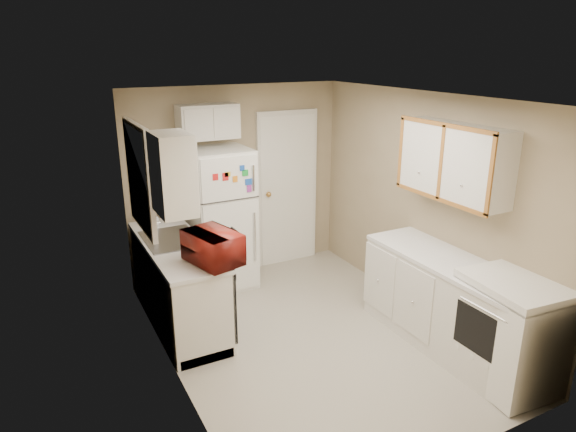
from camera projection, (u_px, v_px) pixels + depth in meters
name	position (u px, v px, depth m)	size (l,w,h in m)	color
floor	(310.00, 335.00, 5.28)	(3.80, 3.80, 0.00)	beige
ceiling	(314.00, 98.00, 4.53)	(3.80, 3.80, 0.00)	white
wall_left	(167.00, 251.00, 4.29)	(3.80, 3.80, 0.00)	tan
wall_right	(425.00, 206.00, 5.52)	(3.80, 3.80, 0.00)	tan
wall_back	(237.00, 182.00, 6.50)	(2.80, 2.80, 0.00)	tan
wall_front	(460.00, 312.00, 3.30)	(2.80, 2.80, 0.00)	tan
left_counter	(178.00, 283.00, 5.41)	(0.60, 1.80, 0.90)	silver
dishwasher	(224.00, 298.00, 5.02)	(0.03, 0.58, 0.72)	black
sink	(172.00, 243.00, 5.41)	(0.54, 0.74, 0.16)	gray
microwave	(214.00, 248.00, 4.77)	(0.31, 0.55, 0.37)	maroon
soap_bottle	(155.00, 218.00, 5.75)	(0.07, 0.08, 0.17)	white
window_blinds	(140.00, 177.00, 5.06)	(0.10, 0.98, 1.08)	silver
upper_cabinet_left	(173.00, 174.00, 4.35)	(0.30, 0.45, 0.70)	silver
refrigerator	(221.00, 219.00, 6.18)	(0.70, 0.68, 1.71)	white
cabinet_over_fridge	(208.00, 122.00, 5.95)	(0.70, 0.30, 0.40)	silver
interior_door	(287.00, 189.00, 6.83)	(0.86, 0.06, 2.08)	white
right_counter	(451.00, 306.00, 4.95)	(0.60, 2.00, 0.90)	silver
stove	(510.00, 332.00, 4.42)	(0.66, 0.81, 0.99)	white
upper_cabinet_right	(454.00, 161.00, 4.84)	(0.30, 1.20, 0.70)	silver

